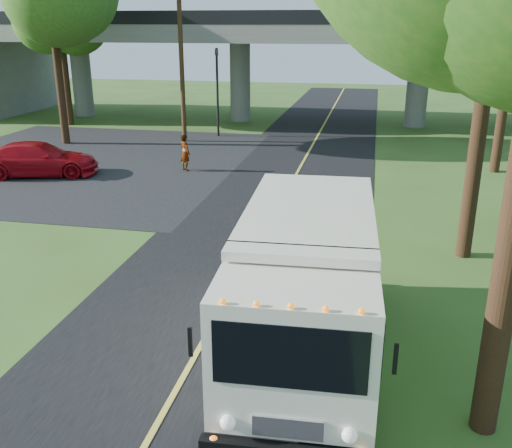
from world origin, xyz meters
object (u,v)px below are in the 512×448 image
(step_van, at_px, (306,282))
(pedestrian, at_px, (185,153))
(traffic_signal, at_px, (217,83))
(red_sedan, at_px, (39,159))
(utility_pole, at_px, (181,60))
(tree_left_far, at_px, (60,8))

(step_van, relative_size, pedestrian, 4.28)
(pedestrian, bearing_deg, step_van, 156.99)
(traffic_signal, relative_size, pedestrian, 3.04)
(red_sedan, bearing_deg, step_van, -148.78)
(utility_pole, bearing_deg, tree_left_far, 157.57)
(traffic_signal, relative_size, red_sedan, 1.00)
(utility_pole, height_order, tree_left_far, tree_left_far)
(utility_pole, height_order, pedestrian, utility_pole)
(tree_left_far, height_order, step_van, tree_left_far)
(utility_pole, relative_size, red_sedan, 1.73)
(tree_left_far, bearing_deg, traffic_signal, -9.65)
(tree_left_far, relative_size, pedestrian, 5.79)
(step_van, distance_m, red_sedan, 18.43)
(utility_pole, height_order, step_van, utility_pole)
(traffic_signal, distance_m, tree_left_far, 11.75)
(traffic_signal, height_order, tree_left_far, tree_left_far)
(utility_pole, height_order, red_sedan, utility_pole)
(traffic_signal, distance_m, utility_pole, 2.86)
(pedestrian, bearing_deg, tree_left_far, -2.39)
(traffic_signal, height_order, pedestrian, traffic_signal)
(red_sedan, bearing_deg, pedestrian, -87.31)
(utility_pole, relative_size, pedestrian, 5.27)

